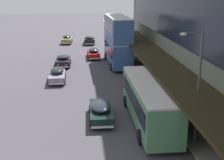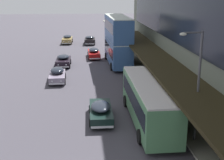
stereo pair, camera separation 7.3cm
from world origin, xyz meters
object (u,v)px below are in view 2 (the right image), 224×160
Objects in this scene: sedan_far_back at (67,39)px; sedan_oncoming_front at (90,40)px; sedan_lead_mid at (63,60)px; transit_bus_kerbside_rear at (118,39)px; sedan_second_near at (94,53)px; sedan_lead_near at (57,75)px; sedan_trailing_mid at (101,111)px; street_lamp at (196,79)px; transit_bus_kerbside_front at (149,100)px; pedestrian_at_kerb at (194,104)px.

sedan_oncoming_front is at bearing -16.77° from sedan_far_back.
sedan_oncoming_front is 17.43m from sedan_lead_mid.
transit_bus_kerbside_rear is 2.18× the size of sedan_far_back.
sedan_lead_near is (-4.46, -12.01, -0.00)m from sedan_second_near.
transit_bus_kerbside_rear is 7.78m from sedan_lead_mid.
transit_bus_kerbside_rear is 2.13× the size of sedan_trailing_mid.
sedan_trailing_mid is at bearing -83.34° from sedan_far_back.
street_lamp reaches higher than sedan_oncoming_front.
transit_bus_kerbside_front reaches higher than sedan_lead_near.
pedestrian_at_kerb is at bearing 69.30° from street_lamp.
street_lamp reaches higher than sedan_lead_near.
sedan_second_near is 22.94m from sedan_trailing_mid.
pedestrian_at_kerb is at bearing -44.75° from sedan_lead_near.
pedestrian_at_kerb reaches higher than sedan_far_back.
street_lamp reaches higher than pedestrian_at_kerb.
transit_bus_kerbside_front reaches higher than sedan_second_near.
sedan_trailing_mid is at bearing -90.68° from sedan_second_near.
sedan_lead_mid is at bearing 113.52° from street_lamp.
transit_bus_kerbside_front is 1.46× the size of street_lamp.
pedestrian_at_kerb is at bearing -73.32° from sedan_second_near.
street_lamp is (5.83, -4.25, 3.63)m from sedan_trailing_mid.
street_lamp reaches higher than sedan_far_back.
street_lamp is at bearing -83.70° from transit_bus_kerbside_rear.
sedan_second_near is 1.13× the size of sedan_lead_mid.
street_lamp is (5.88, -39.46, 3.58)m from sedan_oncoming_front.
transit_bus_kerbside_front is at bearing 124.72° from street_lamp.
transit_bus_kerbside_front is at bearing -68.65° from sedan_lead_mid.
sedan_second_near is 1.02× the size of sedan_trailing_mid.
transit_bus_kerbside_front is 5.69× the size of pedestrian_at_kerb.
sedan_far_back is 2.48× the size of pedestrian_at_kerb.
transit_bus_kerbside_rear is 19.82m from sedan_far_back.
sedan_lead_near is 16.14m from pedestrian_at_kerb.
sedan_lead_near is 18.54m from street_lamp.
sedan_trailing_mid is at bearing -77.76° from sedan_lead_mid.
sedan_lead_near is at bearing -110.36° from sedan_second_near.
sedan_trailing_mid is 1.09× the size of sedan_oncoming_front.
street_lamp reaches higher than sedan_second_near.
pedestrian_at_kerb is 5.17m from street_lamp.
transit_bus_kerbside_rear reaches higher than sedan_second_near.
sedan_lead_mid reaches higher than sedan_trailing_mid.
sedan_far_back reaches higher than sedan_second_near.
street_lamp is at bearing -110.70° from pedestrian_at_kerb.
sedan_second_near reaches higher than sedan_trailing_mid.
sedan_trailing_mid is at bearing -89.92° from sedan_oncoming_front.
transit_bus_kerbside_rear is 22.78m from street_lamp.
sedan_oncoming_front reaches higher than sedan_trailing_mid.
sedan_lead_near is at bearing 123.02° from transit_bus_kerbside_front.
sedan_oncoming_front is 1.00× the size of sedan_lead_near.
transit_bus_kerbside_front is 1.05× the size of transit_bus_kerbside_rear.
sedan_far_back reaches higher than sedan_lead_mid.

